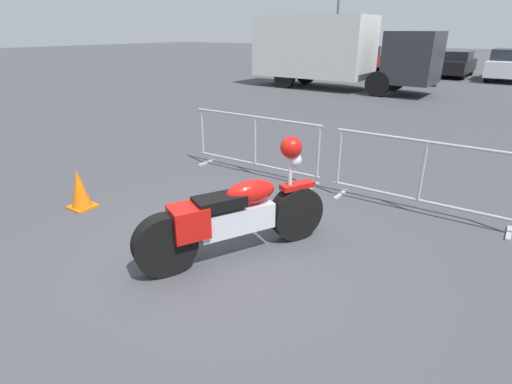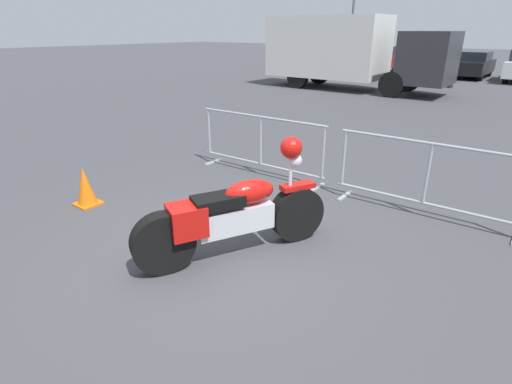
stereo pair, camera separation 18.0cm
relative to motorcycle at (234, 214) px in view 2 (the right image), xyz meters
The scene contains 13 objects.
ground_plane 0.55m from the motorcycle, 125.70° to the right, with size 120.00×120.00×0.00m, color #424247.
motorcycle is the anchor object (origin of this frame).
crowd_barrier_near 2.77m from the motorcycle, 120.81° to the left, with size 2.55×0.49×1.07m.
crowd_barrier_far 2.77m from the motorcycle, 59.19° to the left, with size 2.55×0.49×1.07m.
box_truck 14.49m from the motorcycle, 111.24° to the left, with size 7.70×2.31×2.98m.
parked_car_green 24.92m from the motorcycle, 119.39° to the left, with size 1.79×4.33×1.46m.
parked_car_tan 23.48m from the motorcycle, 114.16° to the left, with size 1.76×4.25×1.44m.
parked_car_red 22.52m from the motorcycle, 108.08° to the left, with size 1.81×4.38×1.48m.
parked_car_blue 22.58m from the motorcycle, 101.16° to the left, with size 1.80×4.35×1.47m.
parked_car_black 21.80m from the motorcycle, 94.60° to the left, with size 1.66×4.01×1.36m.
pedestrian 16.88m from the motorcycle, 95.49° to the left, with size 0.39×0.39×1.69m.
traffic_cone 2.69m from the motorcycle, behind, with size 0.34×0.34×0.59m.
street_lamp 19.34m from the motorcycle, 111.68° to the left, with size 0.36×0.70×5.68m.
Camera 2 is at (2.81, -2.91, 2.45)m, focal length 28.00 mm.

